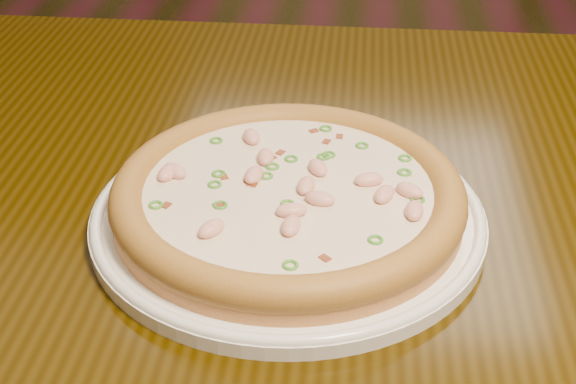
{
  "coord_description": "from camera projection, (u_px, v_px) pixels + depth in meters",
  "views": [
    {
      "loc": [
        0.04,
        -1.28,
        1.12
      ],
      "look_at": [
        -0.01,
        -0.74,
        0.78
      ],
      "focal_mm": 50.0,
      "sensor_mm": 36.0,
      "label": 1
    }
  ],
  "objects": [
    {
      "name": "hero_table",
      "position": [
        422.0,
        287.0,
        0.74
      ],
      "size": [
        1.2,
        0.8,
        0.75
      ],
      "color": "black",
      "rests_on": "ground"
    },
    {
      "name": "plate",
      "position": [
        288.0,
        214.0,
        0.65
      ],
      "size": [
        0.32,
        0.32,
        0.02
      ],
      "color": "white",
      "rests_on": "hero_table"
    },
    {
      "name": "pizza",
      "position": [
        288.0,
        195.0,
        0.64
      ],
      "size": [
        0.29,
        0.29,
        0.03
      ],
      "color": "tan",
      "rests_on": "plate"
    },
    {
      "name": "ground",
      "position": [
        325.0,
        318.0,
        1.68
      ],
      "size": [
        9.0,
        9.0,
        0.0
      ],
      "primitive_type": "plane",
      "color": "black"
    }
  ]
}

